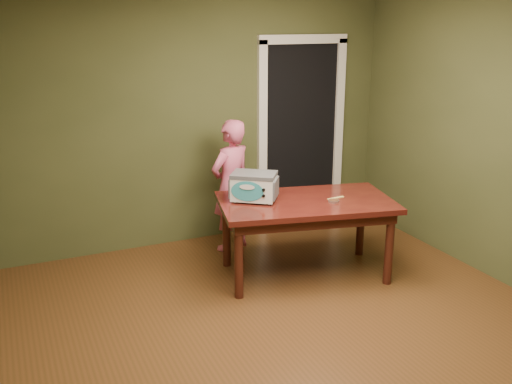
% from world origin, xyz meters
% --- Properties ---
extents(floor, '(5.00, 5.00, 0.00)m').
position_xyz_m(floor, '(0.00, 0.00, 0.00)').
color(floor, '#543018').
rests_on(floor, ground).
extents(room_shell, '(4.52, 5.02, 2.61)m').
position_xyz_m(room_shell, '(0.00, 0.00, 1.71)').
color(room_shell, '#454B28').
rests_on(room_shell, ground).
extents(doorway, '(1.10, 0.66, 2.25)m').
position_xyz_m(doorway, '(1.30, 2.78, 1.06)').
color(doorway, black).
rests_on(doorway, ground).
extents(dining_table, '(1.76, 1.23, 0.75)m').
position_xyz_m(dining_table, '(0.65, 1.17, 0.65)').
color(dining_table, '#39100D').
rests_on(dining_table, floor).
extents(toy_oven, '(0.49, 0.46, 0.26)m').
position_xyz_m(toy_oven, '(0.20, 1.36, 0.89)').
color(toy_oven, '#4C4F54').
rests_on(toy_oven, dining_table).
extents(baking_pan, '(0.10, 0.10, 0.02)m').
position_xyz_m(baking_pan, '(0.85, 1.01, 0.76)').
color(baking_pan, silver).
rests_on(baking_pan, dining_table).
extents(spatula, '(0.18, 0.04, 0.01)m').
position_xyz_m(spatula, '(0.93, 1.10, 0.75)').
color(spatula, '#EDD067').
rests_on(spatula, dining_table).
extents(child, '(0.60, 0.50, 1.39)m').
position_xyz_m(child, '(0.26, 2.07, 0.70)').
color(child, '#CE5479').
rests_on(child, floor).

